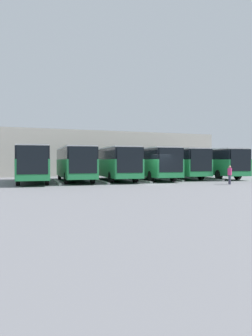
% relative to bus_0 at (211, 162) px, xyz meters
% --- Properties ---
extents(ground_plane, '(600.00, 600.00, 0.00)m').
position_rel_bus_0_xyz_m(ground_plane, '(9.62, 4.99, -1.78)').
color(ground_plane, slate).
extents(bus_0, '(3.74, 11.01, 3.19)m').
position_rel_bus_0_xyz_m(bus_0, '(0.00, 0.00, 0.00)').
color(bus_0, '#238447').
rests_on(bus_0, ground_plane).
extents(curb_divider_0, '(1.02, 6.64, 0.15)m').
position_rel_bus_0_xyz_m(curb_divider_0, '(1.92, 1.59, -1.71)').
color(curb_divider_0, '#B2B2AD').
rests_on(curb_divider_0, ground_plane).
extents(bus_1, '(3.74, 11.01, 3.19)m').
position_rel_bus_0_xyz_m(bus_1, '(3.85, -0.94, 0.00)').
color(bus_1, '#238447').
rests_on(bus_1, ground_plane).
extents(curb_divider_1, '(1.02, 6.64, 0.15)m').
position_rel_bus_0_xyz_m(curb_divider_1, '(5.77, 0.66, -1.71)').
color(curb_divider_1, '#B2B2AD').
rests_on(curb_divider_1, ground_plane).
extents(bus_2, '(3.74, 11.01, 3.19)m').
position_rel_bus_0_xyz_m(bus_2, '(7.69, 0.07, 0.00)').
color(bus_2, '#238447').
rests_on(bus_2, ground_plane).
extents(curb_divider_2, '(1.02, 6.64, 0.15)m').
position_rel_bus_0_xyz_m(curb_divider_2, '(9.62, 1.66, -1.71)').
color(curb_divider_2, '#B2B2AD').
rests_on(curb_divider_2, ground_plane).
extents(bus_3, '(3.74, 11.01, 3.19)m').
position_rel_bus_0_xyz_m(bus_3, '(11.54, 0.01, 0.00)').
color(bus_3, '#238447').
rests_on(bus_3, ground_plane).
extents(curb_divider_3, '(1.02, 6.64, 0.15)m').
position_rel_bus_0_xyz_m(curb_divider_3, '(13.46, 1.61, -1.71)').
color(curb_divider_3, '#B2B2AD').
rests_on(curb_divider_3, ground_plane).
extents(bus_4, '(3.74, 11.01, 3.19)m').
position_rel_bus_0_xyz_m(bus_4, '(15.39, -0.31, 0.00)').
color(bus_4, '#238447').
rests_on(bus_4, ground_plane).
extents(curb_divider_4, '(1.02, 6.64, 0.15)m').
position_rel_bus_0_xyz_m(curb_divider_4, '(17.31, 1.29, -1.71)').
color(curb_divider_4, '#B2B2AD').
rests_on(curb_divider_4, ground_plane).
extents(bus_5, '(3.74, 11.01, 3.19)m').
position_rel_bus_0_xyz_m(bus_5, '(19.24, -0.10, 0.00)').
color(bus_5, '#238447').
rests_on(bus_5, ground_plane).
extents(pedestrian, '(0.47, 0.47, 1.54)m').
position_rel_bus_0_xyz_m(pedestrian, '(4.55, 8.38, -0.95)').
color(pedestrian, '#38384C').
rests_on(pedestrian, ground_plane).
extents(station_building, '(35.58, 11.39, 5.88)m').
position_rel_bus_0_xyz_m(station_building, '(9.62, -14.86, 1.20)').
color(station_building, '#A8A399').
rests_on(station_building, ground_plane).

